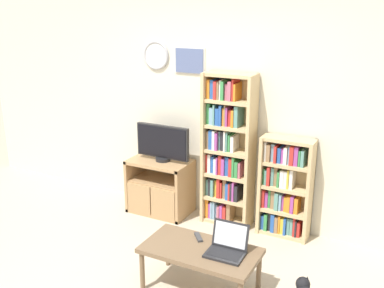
{
  "coord_description": "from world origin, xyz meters",
  "views": [
    {
      "loc": [
        2.07,
        -2.61,
        2.43
      ],
      "look_at": [
        0.17,
        1.06,
        1.14
      ],
      "focal_mm": 42.0,
      "sensor_mm": 36.0,
      "label": 1
    }
  ],
  "objects_px": {
    "coffee_table": "(200,253)",
    "remote_near_laptop": "(198,237)",
    "bookshelf_short": "(284,189)",
    "bookshelf_tall": "(227,152)",
    "tv_stand": "(160,186)",
    "laptop": "(227,246)",
    "television": "(163,143)"
  },
  "relations": [
    {
      "from": "coffee_table",
      "to": "remote_near_laptop",
      "type": "height_order",
      "value": "remote_near_laptop"
    },
    {
      "from": "bookshelf_short",
      "to": "remote_near_laptop",
      "type": "height_order",
      "value": "bookshelf_short"
    },
    {
      "from": "bookshelf_tall",
      "to": "coffee_table",
      "type": "distance_m",
      "value": 1.45
    },
    {
      "from": "tv_stand",
      "to": "bookshelf_tall",
      "type": "relative_size",
      "value": 0.42
    },
    {
      "from": "tv_stand",
      "to": "coffee_table",
      "type": "bearing_deg",
      "value": -46.36
    },
    {
      "from": "coffee_table",
      "to": "laptop",
      "type": "bearing_deg",
      "value": 11.4
    },
    {
      "from": "tv_stand",
      "to": "bookshelf_short",
      "type": "relative_size",
      "value": 0.66
    },
    {
      "from": "coffee_table",
      "to": "remote_near_laptop",
      "type": "bearing_deg",
      "value": 122.08
    },
    {
      "from": "tv_stand",
      "to": "coffee_table",
      "type": "height_order",
      "value": "tv_stand"
    },
    {
      "from": "television",
      "to": "remote_near_laptop",
      "type": "distance_m",
      "value": 1.53
    },
    {
      "from": "tv_stand",
      "to": "laptop",
      "type": "height_order",
      "value": "laptop"
    },
    {
      "from": "tv_stand",
      "to": "coffee_table",
      "type": "relative_size",
      "value": 0.73
    },
    {
      "from": "television",
      "to": "bookshelf_short",
      "type": "bearing_deg",
      "value": 4.71
    },
    {
      "from": "tv_stand",
      "to": "laptop",
      "type": "relative_size",
      "value": 2.25
    },
    {
      "from": "bookshelf_short",
      "to": "remote_near_laptop",
      "type": "relative_size",
      "value": 7.33
    },
    {
      "from": "bookshelf_short",
      "to": "laptop",
      "type": "distance_m",
      "value": 1.3
    },
    {
      "from": "tv_stand",
      "to": "television",
      "type": "bearing_deg",
      "value": 35.47
    },
    {
      "from": "television",
      "to": "bookshelf_short",
      "type": "xyz_separation_m",
      "value": [
        1.44,
        0.12,
        -0.34
      ]
    },
    {
      "from": "bookshelf_short",
      "to": "coffee_table",
      "type": "xyz_separation_m",
      "value": [
        -0.34,
        -1.34,
        -0.16
      ]
    },
    {
      "from": "tv_stand",
      "to": "remote_near_laptop",
      "type": "xyz_separation_m",
      "value": [
        1.04,
        -1.04,
        0.1
      ]
    },
    {
      "from": "tv_stand",
      "to": "television",
      "type": "xyz_separation_m",
      "value": [
        0.04,
        0.03,
        0.54
      ]
    },
    {
      "from": "coffee_table",
      "to": "bookshelf_tall",
      "type": "bearing_deg",
      "value": 104.17
    },
    {
      "from": "remote_near_laptop",
      "to": "laptop",
      "type": "bearing_deg",
      "value": -58.77
    },
    {
      "from": "bookshelf_tall",
      "to": "laptop",
      "type": "bearing_deg",
      "value": -66.23
    },
    {
      "from": "television",
      "to": "remote_near_laptop",
      "type": "relative_size",
      "value": 4.46
    },
    {
      "from": "tv_stand",
      "to": "coffee_table",
      "type": "distance_m",
      "value": 1.65
    },
    {
      "from": "coffee_table",
      "to": "remote_near_laptop",
      "type": "relative_size",
      "value": 6.67
    },
    {
      "from": "bookshelf_tall",
      "to": "remote_near_laptop",
      "type": "relative_size",
      "value": 11.51
    },
    {
      "from": "television",
      "to": "tv_stand",
      "type": "bearing_deg",
      "value": -144.53
    },
    {
      "from": "bookshelf_short",
      "to": "remote_near_laptop",
      "type": "bearing_deg",
      "value": -110.19
    },
    {
      "from": "television",
      "to": "remote_near_laptop",
      "type": "height_order",
      "value": "television"
    },
    {
      "from": "bookshelf_short",
      "to": "laptop",
      "type": "bearing_deg",
      "value": -94.79
    }
  ]
}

